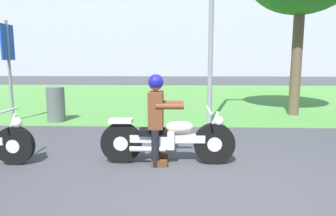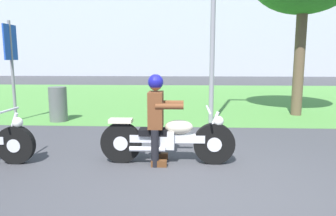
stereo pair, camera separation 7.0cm
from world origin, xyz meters
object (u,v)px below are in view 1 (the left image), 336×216
object	(u,v)px
rider_lead	(157,112)
sign_banner	(8,55)
trash_can	(56,104)
motorcycle_lead	(168,139)

from	to	relation	value
rider_lead	sign_banner	size ratio (longest dim) A/B	0.54
trash_can	sign_banner	xyz separation A→B (m)	(-1.18, 0.03, 1.27)
rider_lead	trash_can	world-z (taller)	rider_lead
rider_lead	trash_can	bearing A→B (deg)	131.71
motorcycle_lead	sign_banner	size ratio (longest dim) A/B	0.81
motorcycle_lead	trash_can	xyz separation A→B (m)	(-3.05, 3.22, 0.06)
motorcycle_lead	sign_banner	xyz separation A→B (m)	(-4.23, 3.25, 1.33)
motorcycle_lead	rider_lead	size ratio (longest dim) A/B	1.50
motorcycle_lead	sign_banner	distance (m)	5.50
motorcycle_lead	sign_banner	world-z (taller)	sign_banner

